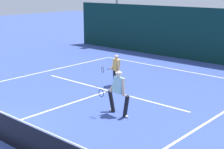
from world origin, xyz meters
TOP-DOWN VIEW (x-y plane):
  - court_line_baseline_far at (0.00, 11.70)m, footprint 10.22×0.10m
  - court_line_service at (0.00, 6.10)m, footprint 8.33×0.10m
  - court_line_centre at (0.00, 3.20)m, footprint 0.10×6.40m
  - player_near at (2.26, 4.12)m, footprint 1.15×0.88m
  - player_far at (-0.27, 6.90)m, footprint 0.96×0.82m
  - tennis_ball at (1.97, 5.00)m, footprint 0.07×0.07m
  - back_fence_windscreen at (0.00, 14.62)m, footprint 20.90×0.12m

SIDE VIEW (x-z plane):
  - court_line_baseline_far at x=0.00m, z-range 0.00..0.01m
  - court_line_service at x=0.00m, z-range 0.00..0.01m
  - court_line_centre at x=0.00m, z-range 0.00..0.01m
  - tennis_ball at x=1.97m, z-range 0.00..0.07m
  - player_far at x=-0.27m, z-range 0.07..1.59m
  - player_near at x=2.26m, z-range 0.09..1.76m
  - back_fence_windscreen at x=0.00m, z-range 0.00..3.37m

